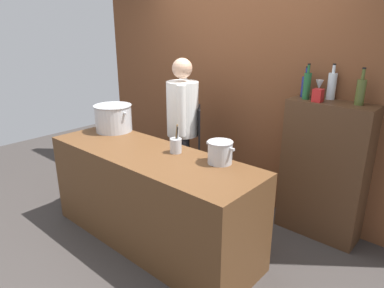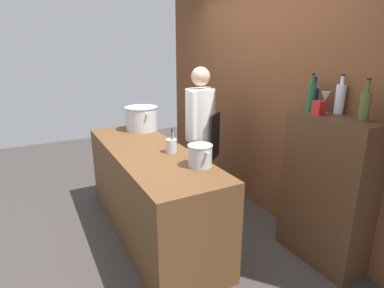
% 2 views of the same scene
% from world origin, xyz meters
% --- Properties ---
extents(ground_plane, '(8.00, 8.00, 0.00)m').
position_xyz_m(ground_plane, '(0.00, 0.00, 0.00)').
color(ground_plane, '#383330').
extents(brick_back_panel, '(4.40, 0.10, 3.00)m').
position_xyz_m(brick_back_panel, '(0.00, 1.40, 1.50)').
color(brick_back_panel, brown).
rests_on(brick_back_panel, ground_plane).
extents(prep_counter, '(2.15, 0.70, 0.90)m').
position_xyz_m(prep_counter, '(0.00, 0.00, 0.45)').
color(prep_counter, brown).
rests_on(prep_counter, ground_plane).
extents(bar_cabinet, '(0.76, 0.32, 1.33)m').
position_xyz_m(bar_cabinet, '(1.13, 1.19, 0.66)').
color(bar_cabinet, '#472D1C').
rests_on(bar_cabinet, ground_plane).
extents(chef, '(0.43, 0.45, 1.66)m').
position_xyz_m(chef, '(-0.26, 0.73, 0.96)').
color(chef, black).
rests_on(chef, ground_plane).
extents(stockpot_large, '(0.45, 0.40, 0.28)m').
position_xyz_m(stockpot_large, '(-0.79, 0.21, 1.04)').
color(stockpot_large, '#B7BABF').
rests_on(stockpot_large, prep_counter).
extents(stockpot_small, '(0.27, 0.21, 0.19)m').
position_xyz_m(stockpot_small, '(0.61, 0.23, 0.99)').
color(stockpot_small, '#B7BABF').
rests_on(stockpot_small, prep_counter).
extents(utensil_crock, '(0.10, 0.10, 0.26)m').
position_xyz_m(utensil_crock, '(0.18, 0.16, 0.97)').
color(utensil_crock, '#B7BABF').
rests_on(utensil_crock, prep_counter).
extents(wine_bottle_cobalt, '(0.08, 0.08, 0.29)m').
position_xyz_m(wine_bottle_cobalt, '(0.84, 1.24, 1.43)').
color(wine_bottle_cobalt, navy).
rests_on(wine_bottle_cobalt, bar_cabinet).
extents(wine_bottle_clear, '(0.08, 0.08, 0.32)m').
position_xyz_m(wine_bottle_clear, '(1.06, 1.30, 1.45)').
color(wine_bottle_clear, silver).
rests_on(wine_bottle_clear, bar_cabinet).
extents(wine_bottle_green, '(0.07, 0.07, 0.32)m').
position_xyz_m(wine_bottle_green, '(0.89, 1.15, 1.45)').
color(wine_bottle_green, '#1E592D').
rests_on(wine_bottle_green, bar_cabinet).
extents(wine_bottle_olive, '(0.08, 0.08, 0.31)m').
position_xyz_m(wine_bottle_olive, '(1.34, 1.22, 1.44)').
color(wine_bottle_olive, '#475123').
rests_on(wine_bottle_olive, bar_cabinet).
extents(wine_glass_tall, '(0.07, 0.07, 0.18)m').
position_xyz_m(wine_glass_tall, '(0.98, 1.23, 1.45)').
color(wine_glass_tall, silver).
rests_on(wine_glass_tall, bar_cabinet).
extents(spice_tin_red, '(0.08, 0.08, 0.12)m').
position_xyz_m(spice_tin_red, '(1.02, 1.11, 1.38)').
color(spice_tin_red, red).
rests_on(spice_tin_red, bar_cabinet).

